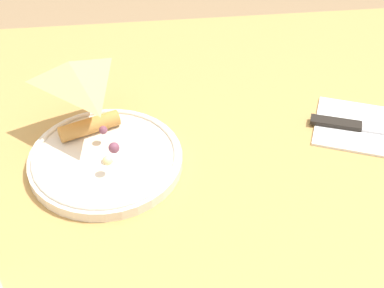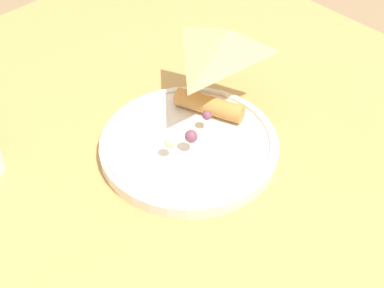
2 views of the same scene
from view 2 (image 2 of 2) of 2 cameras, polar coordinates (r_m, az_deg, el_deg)
name	(u,v)px [view 2 (image 2 of 2)]	position (r m, az deg, el deg)	size (l,w,h in m)	color
dining_table	(291,262)	(0.77, 9.54, -11.22)	(1.20, 0.75, 0.75)	tan
plate_pizza	(190,142)	(0.72, -0.22, 0.22)	(0.22, 0.22, 0.05)	silver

